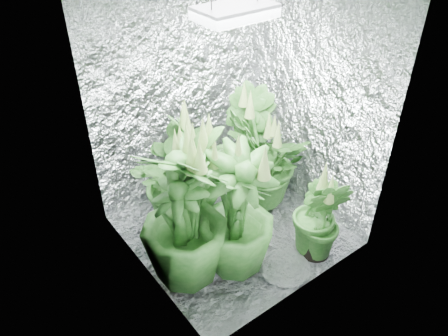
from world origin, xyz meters
TOP-DOWN VIEW (x-y plane):
  - ground at (0.00, 0.00)m, footprint 1.60×1.60m
  - walls at (0.00, 0.00)m, footprint 1.62×1.62m
  - grow_lamp at (0.00, 0.00)m, footprint 0.50×0.30m
  - plant_a at (-0.27, 0.29)m, footprint 1.10×1.10m
  - plant_b at (-0.09, 0.49)m, footprint 0.63×0.63m
  - plant_c at (0.46, 0.35)m, footprint 0.56×0.56m
  - plant_d at (-0.58, -0.19)m, footprint 0.86×0.86m
  - plant_e at (0.48, 0.11)m, footprint 1.01×1.01m
  - plant_f at (-0.35, -0.03)m, footprint 0.84×0.84m
  - plant_g at (0.37, -0.61)m, footprint 0.56×0.56m
  - plant_h at (-0.23, -0.33)m, footprint 0.70×0.70m
  - circulation_fan at (0.62, 0.45)m, footprint 0.17×0.26m
  - plant_label at (0.42, -0.63)m, footprint 0.06×0.04m

SIDE VIEW (x-z plane):
  - ground at x=0.00m, z-range 0.00..0.00m
  - circulation_fan at x=0.62m, z-range -0.02..0.29m
  - plant_label at x=0.42m, z-range 0.25..0.35m
  - plant_g at x=0.37m, z-range -0.04..0.79m
  - plant_e at x=0.48m, z-range -0.02..0.87m
  - plant_b at x=-0.09m, z-range -0.05..0.97m
  - plant_a at x=-0.27m, z-range -0.03..1.01m
  - plant_c at x=0.46m, z-range -0.04..1.06m
  - plant_h at x=-0.23m, z-range -0.05..1.08m
  - plant_d at x=-0.58m, z-range -0.04..1.19m
  - plant_f at x=-0.35m, z-range -0.04..1.19m
  - walls at x=0.00m, z-range 0.00..2.00m
  - grow_lamp at x=0.00m, z-range 1.72..1.94m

